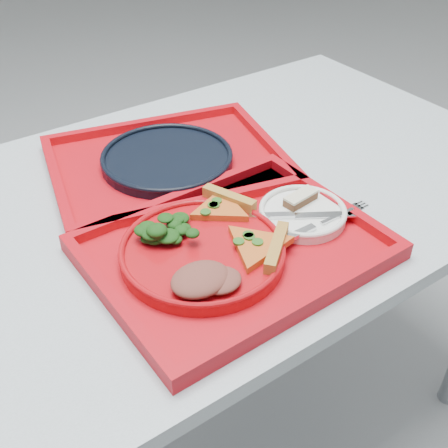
{
  "coord_description": "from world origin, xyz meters",
  "views": [
    {
      "loc": [
        -0.34,
        -0.75,
        1.34
      ],
      "look_at": [
        0.08,
        -0.14,
        0.78
      ],
      "focal_mm": 45.0,
      "sensor_mm": 36.0,
      "label": 1
    }
  ],
  "objects_px": {
    "navy_plate": "(167,160)",
    "dessert_bar": "(301,198)",
    "tray_far": "(168,166)",
    "dinner_plate": "(202,253)",
    "tray_main": "(234,251)"
  },
  "relations": [
    {
      "from": "navy_plate",
      "to": "dessert_bar",
      "type": "height_order",
      "value": "dessert_bar"
    },
    {
      "from": "tray_far",
      "to": "dinner_plate",
      "type": "bearing_deg",
      "value": -96.22
    },
    {
      "from": "tray_main",
      "to": "navy_plate",
      "type": "bearing_deg",
      "value": 80.32
    },
    {
      "from": "dinner_plate",
      "to": "dessert_bar",
      "type": "height_order",
      "value": "dessert_bar"
    },
    {
      "from": "tray_main",
      "to": "dinner_plate",
      "type": "xyz_separation_m",
      "value": [
        -0.05,
        0.01,
        0.02
      ]
    },
    {
      "from": "dinner_plate",
      "to": "navy_plate",
      "type": "xyz_separation_m",
      "value": [
        0.1,
        0.28,
        -0.0
      ]
    },
    {
      "from": "tray_far",
      "to": "dessert_bar",
      "type": "distance_m",
      "value": 0.29
    },
    {
      "from": "navy_plate",
      "to": "dinner_plate",
      "type": "bearing_deg",
      "value": -109.56
    },
    {
      "from": "tray_main",
      "to": "tray_far",
      "type": "xyz_separation_m",
      "value": [
        0.05,
        0.29,
        0.0
      ]
    },
    {
      "from": "dinner_plate",
      "to": "tray_main",
      "type": "bearing_deg",
      "value": -10.3
    },
    {
      "from": "tray_main",
      "to": "navy_plate",
      "type": "distance_m",
      "value": 0.3
    },
    {
      "from": "tray_far",
      "to": "dinner_plate",
      "type": "xyz_separation_m",
      "value": [
        -0.1,
        -0.28,
        0.02
      ]
    },
    {
      "from": "tray_far",
      "to": "tray_main",
      "type": "bearing_deg",
      "value": -85.48
    },
    {
      "from": "tray_far",
      "to": "navy_plate",
      "type": "distance_m",
      "value": 0.01
    },
    {
      "from": "tray_main",
      "to": "dessert_bar",
      "type": "height_order",
      "value": "dessert_bar"
    }
  ]
}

